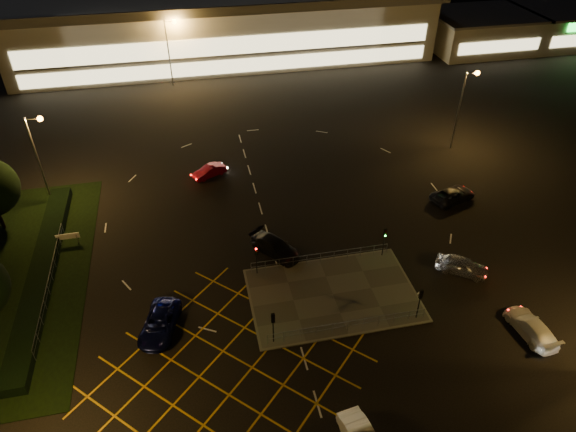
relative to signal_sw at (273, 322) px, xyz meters
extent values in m
plane|color=black|center=(4.00, 5.99, -2.37)|extent=(180.00, 180.00, 0.00)
cube|color=#4C4944|center=(6.00, 3.99, -2.31)|extent=(14.00, 9.00, 0.12)
cube|color=black|center=(-19.00, 11.99, -1.87)|extent=(2.00, 26.00, 1.00)
cube|color=beige|center=(4.00, 67.99, 2.63)|extent=(70.00, 25.00, 10.00)
cube|color=#FFEAA5|center=(4.00, 55.44, 2.63)|extent=(66.00, 0.20, 3.00)
cube|color=#FFEAA5|center=(4.00, 55.44, -0.57)|extent=(66.00, 0.20, 2.20)
cube|color=beige|center=(50.00, 59.99, 0.63)|extent=(18.00, 14.00, 6.00)
cube|color=slate|center=(50.00, 59.99, 3.78)|extent=(18.80, 14.80, 0.40)
cube|color=#FFEAA5|center=(50.00, 52.94, 0.23)|extent=(15.30, 0.20, 2.00)
cube|color=beige|center=(66.00, 59.99, 0.63)|extent=(14.00, 14.00, 6.00)
cube|color=slate|center=(66.00, 59.99, 3.78)|extent=(14.80, 14.80, 0.40)
cylinder|color=slate|center=(-20.00, 23.99, 2.63)|extent=(0.20, 0.20, 10.00)
cylinder|color=slate|center=(-19.30, 23.99, 7.43)|extent=(1.40, 0.12, 0.12)
sphere|color=orange|center=(-18.60, 23.99, 7.38)|extent=(0.56, 0.56, 0.56)
cylinder|color=slate|center=(28.00, 25.99, 2.63)|extent=(0.20, 0.20, 10.00)
cylinder|color=slate|center=(28.70, 25.99, 7.43)|extent=(1.40, 0.12, 0.12)
sphere|color=orange|center=(29.40, 25.99, 7.38)|extent=(0.56, 0.56, 0.56)
cylinder|color=slate|center=(-6.00, 53.99, 2.63)|extent=(0.20, 0.20, 10.00)
cylinder|color=slate|center=(-5.30, 53.99, 7.43)|extent=(1.40, 0.12, 0.12)
sphere|color=orange|center=(-4.60, 53.99, 7.38)|extent=(0.56, 0.56, 0.56)
cylinder|color=slate|center=(34.00, 55.99, 2.63)|extent=(0.20, 0.20, 10.00)
cylinder|color=slate|center=(34.70, 55.99, 7.43)|extent=(1.40, 0.12, 0.12)
sphere|color=orange|center=(35.40, 55.99, 7.38)|extent=(0.56, 0.56, 0.56)
cylinder|color=black|center=(0.00, -0.01, -0.75)|extent=(0.10, 0.10, 3.00)
cube|color=black|center=(0.00, -0.01, 0.45)|extent=(0.28, 0.18, 0.90)
sphere|color=#19FF33|center=(0.00, 0.12, 0.45)|extent=(0.16, 0.16, 0.16)
cylinder|color=black|center=(12.00, -0.01, -0.75)|extent=(0.10, 0.10, 3.00)
cube|color=black|center=(12.00, -0.01, 0.45)|extent=(0.28, 0.18, 0.90)
sphere|color=#19FF33|center=(12.00, 0.12, 0.45)|extent=(0.16, 0.16, 0.16)
cylinder|color=black|center=(0.00, 7.99, -0.75)|extent=(0.10, 0.10, 3.00)
cube|color=black|center=(0.00, 7.99, 0.45)|extent=(0.28, 0.18, 0.90)
sphere|color=#FF0C0C|center=(0.00, 7.86, 0.45)|extent=(0.16, 0.16, 0.16)
cylinder|color=black|center=(12.00, 7.99, -0.75)|extent=(0.10, 0.10, 3.00)
cube|color=black|center=(12.00, 7.99, 0.45)|extent=(0.28, 0.18, 0.90)
sphere|color=#19FF33|center=(12.00, 7.86, 0.45)|extent=(0.16, 0.16, 0.16)
cylinder|color=black|center=(-24.00, 19.99, -0.93)|extent=(0.36, 0.36, 2.88)
imported|color=#0D124F|center=(-8.66, 3.18, -1.62)|extent=(3.90, 5.88, 1.50)
imported|color=black|center=(2.19, 10.52, -1.59)|extent=(4.95, 5.59, 1.55)
imported|color=silver|center=(18.22, 4.37, -1.58)|extent=(4.85, 4.15, 1.57)
imported|color=maroon|center=(-2.72, 25.60, -1.70)|extent=(4.22, 3.06, 1.32)
imported|color=black|center=(22.74, 15.11, -1.65)|extent=(5.62, 3.75, 1.43)
imported|color=silver|center=(20.24, -3.39, -1.63)|extent=(2.52, 5.22, 1.47)
camera|label=1|loc=(-4.42, -26.07, 29.83)|focal=32.00mm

